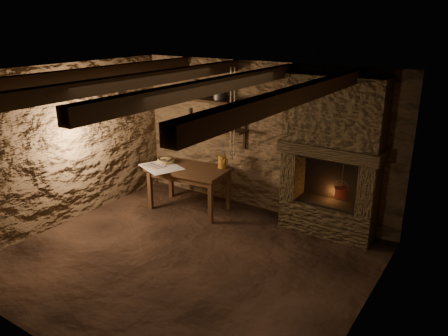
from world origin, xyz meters
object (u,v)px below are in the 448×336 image
Objects in this scene: wooden_bowl at (166,160)px; red_pot at (341,192)px; iron_stockpot at (220,95)px; stoneware_jug at (222,156)px; work_table at (189,187)px.

red_pot is (2.87, 0.40, -0.06)m from wooden_bowl.
red_pot is (2.14, -0.12, -1.15)m from iron_stockpot.
wooden_bowl is at bearing -144.38° from iron_stockpot.
stoneware_jug is at bearing -176.52° from red_pot.
red_pot is at bearing -3.21° from iron_stockpot.
work_table is 2.44m from red_pot.
work_table is 2.83× the size of stoneware_jug.
wooden_bowl is (-0.48, -0.00, 0.37)m from work_table.
red_pot is (2.39, 0.40, 0.31)m from work_table.
iron_stockpot is 0.40× the size of red_pot.
stoneware_jug is at bearing 16.98° from wooden_bowl.
iron_stockpot reaches higher than wooden_bowl.
work_table is 0.61m from wooden_bowl.
wooden_bowl is at bearing -141.94° from stoneware_jug.
red_pot is at bearing 24.56° from stoneware_jug.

